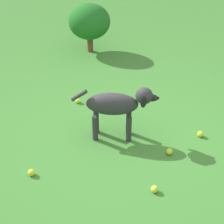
{
  "coord_description": "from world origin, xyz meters",
  "views": [
    {
      "loc": [
        0.29,
        2.9,
        2.26
      ],
      "look_at": [
        0.17,
        -0.09,
        0.31
      ],
      "focal_mm": 54.72,
      "sensor_mm": 36.0,
      "label": 1
    }
  ],
  "objects_px": {
    "tennis_ball_4": "(169,151)",
    "tennis_ball_0": "(31,173)",
    "tennis_ball_1": "(200,134)",
    "tennis_ball_3": "(78,101)",
    "tennis_ball_2": "(155,189)",
    "dog": "(117,105)"
  },
  "relations": [
    {
      "from": "tennis_ball_3",
      "to": "tennis_ball_1",
      "type": "bearing_deg",
      "value": 150.93
    },
    {
      "from": "tennis_ball_1",
      "to": "tennis_ball_2",
      "type": "distance_m",
      "value": 1.01
    },
    {
      "from": "dog",
      "to": "tennis_ball_3",
      "type": "distance_m",
      "value": 0.93
    },
    {
      "from": "tennis_ball_2",
      "to": "tennis_ball_3",
      "type": "height_order",
      "value": "same"
    },
    {
      "from": "tennis_ball_4",
      "to": "tennis_ball_3",
      "type": "bearing_deg",
      "value": -46.85
    },
    {
      "from": "tennis_ball_1",
      "to": "tennis_ball_3",
      "type": "relative_size",
      "value": 1.0
    },
    {
      "from": "dog",
      "to": "tennis_ball_3",
      "type": "relative_size",
      "value": 13.68
    },
    {
      "from": "dog",
      "to": "tennis_ball_2",
      "type": "xyz_separation_m",
      "value": [
        -0.29,
        0.84,
        -0.37
      ]
    },
    {
      "from": "tennis_ball_2",
      "to": "tennis_ball_4",
      "type": "height_order",
      "value": "same"
    },
    {
      "from": "tennis_ball_4",
      "to": "tennis_ball_0",
      "type": "bearing_deg",
      "value": 10.8
    },
    {
      "from": "tennis_ball_0",
      "to": "tennis_ball_1",
      "type": "height_order",
      "value": "same"
    },
    {
      "from": "tennis_ball_0",
      "to": "tennis_ball_2",
      "type": "height_order",
      "value": "same"
    },
    {
      "from": "tennis_ball_2",
      "to": "tennis_ball_3",
      "type": "relative_size",
      "value": 1.0
    },
    {
      "from": "tennis_ball_1",
      "to": "tennis_ball_4",
      "type": "xyz_separation_m",
      "value": [
        0.39,
        0.28,
        0.0
      ]
    },
    {
      "from": "tennis_ball_0",
      "to": "tennis_ball_3",
      "type": "relative_size",
      "value": 1.0
    },
    {
      "from": "tennis_ball_4",
      "to": "tennis_ball_2",
      "type": "bearing_deg",
      "value": 66.35
    },
    {
      "from": "dog",
      "to": "tennis_ball_4",
      "type": "xyz_separation_m",
      "value": [
        -0.52,
        0.32,
        -0.37
      ]
    },
    {
      "from": "dog",
      "to": "tennis_ball_2",
      "type": "height_order",
      "value": "dog"
    },
    {
      "from": "tennis_ball_2",
      "to": "tennis_ball_1",
      "type": "bearing_deg",
      "value": -127.73
    },
    {
      "from": "tennis_ball_2",
      "to": "tennis_ball_3",
      "type": "xyz_separation_m",
      "value": [
        0.75,
        -1.56,
        0.0
      ]
    },
    {
      "from": "tennis_ball_1",
      "to": "tennis_ball_2",
      "type": "bearing_deg",
      "value": 52.27
    },
    {
      "from": "tennis_ball_1",
      "to": "tennis_ball_3",
      "type": "xyz_separation_m",
      "value": [
        1.37,
        -0.76,
        0.0
      ]
    }
  ]
}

